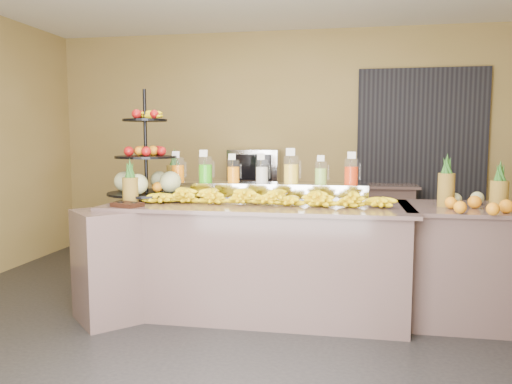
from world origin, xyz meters
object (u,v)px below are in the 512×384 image
(banana_heap, at_px, (266,195))
(condiment_caddy, at_px, (127,205))
(fruit_stand, at_px, (151,172))
(oven_warmer, at_px, (255,166))
(right_fruit_pile, at_px, (472,199))
(pitcher_tray, at_px, (262,191))

(banana_heap, bearing_deg, condiment_caddy, -162.31)
(fruit_stand, bearing_deg, condiment_caddy, -82.11)
(fruit_stand, height_order, condiment_caddy, fruit_stand)
(oven_warmer, bearing_deg, fruit_stand, -109.14)
(right_fruit_pile, height_order, oven_warmer, oven_warmer)
(fruit_stand, bearing_deg, oven_warmer, 81.24)
(fruit_stand, distance_m, condiment_caddy, 0.54)
(pitcher_tray, height_order, fruit_stand, fruit_stand)
(pitcher_tray, distance_m, oven_warmer, 1.72)
(fruit_stand, height_order, oven_warmer, fruit_stand)
(fruit_stand, bearing_deg, pitcher_tray, 19.13)
(fruit_stand, relative_size, right_fruit_pile, 1.93)
(banana_heap, xyz_separation_m, fruit_stand, (-1.06, 0.15, 0.17))
(oven_warmer, bearing_deg, pitcher_tray, -78.61)
(condiment_caddy, bearing_deg, banana_heap, 17.69)
(banana_heap, relative_size, condiment_caddy, 9.54)
(pitcher_tray, height_order, banana_heap, banana_heap)
(condiment_caddy, height_order, right_fruit_pile, right_fruit_pile)
(pitcher_tray, bearing_deg, fruit_stand, -170.14)
(pitcher_tray, xyz_separation_m, condiment_caddy, (-0.98, -0.66, -0.06))
(banana_heap, xyz_separation_m, condiment_caddy, (-1.07, -0.34, -0.06))
(fruit_stand, relative_size, oven_warmer, 1.60)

